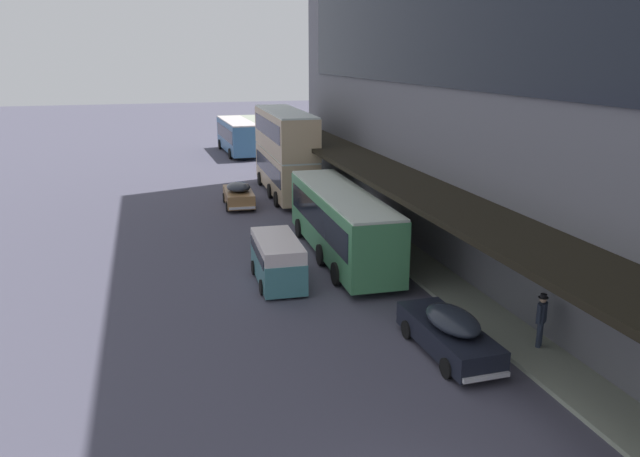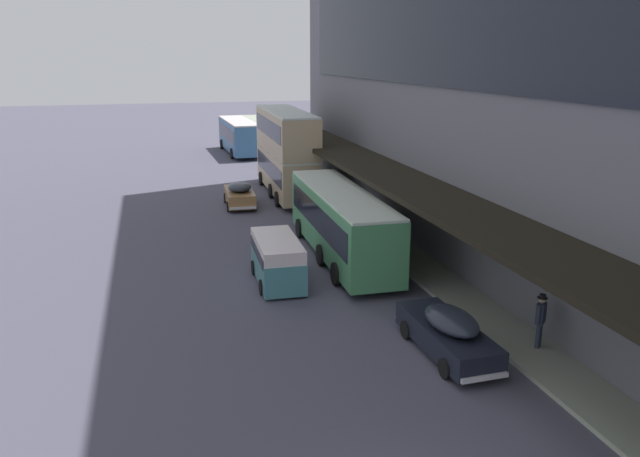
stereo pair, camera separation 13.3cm
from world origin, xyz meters
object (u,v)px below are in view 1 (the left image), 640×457
transit_bus_kerbside_rear (285,150)px  vw_van (277,257)px  pedestrian_at_kerb (541,318)px  sedan_trailing_mid (239,194)px  transit_bus_kerbside_front (341,220)px  transit_bus_kerbside_far (237,135)px  sedan_trailing_near (449,332)px

transit_bus_kerbside_rear → vw_van: 17.36m
transit_bus_kerbside_rear → pedestrian_at_kerb: size_ratio=5.88×
pedestrian_at_kerb → sedan_trailing_mid: bearing=106.2°
transit_bus_kerbside_front → transit_bus_kerbside_far: size_ratio=1.12×
pedestrian_at_kerb → transit_bus_kerbside_front: bearing=107.1°
transit_bus_kerbside_front → sedan_trailing_near: (0.40, -10.57, -1.09)m
transit_bus_kerbside_rear → sedan_trailing_mid: bearing=-144.6°
sedan_trailing_near → transit_bus_kerbside_far: bearing=90.7°
transit_bus_kerbside_rear → vw_van: (-4.04, -16.76, -2.04)m
sedan_trailing_near → pedestrian_at_kerb: 3.09m
transit_bus_kerbside_front → transit_bus_kerbside_far: 33.80m
transit_bus_kerbside_far → pedestrian_at_kerb: (3.54, -44.92, -0.68)m
transit_bus_kerbside_front → sedan_trailing_mid: size_ratio=2.66×
transit_bus_kerbside_front → pedestrian_at_kerb: size_ratio=6.20×
transit_bus_kerbside_rear → sedan_trailing_near: size_ratio=2.24×
transit_bus_kerbside_front → pedestrian_at_kerb: (3.42, -11.12, -0.70)m
transit_bus_kerbside_front → sedan_trailing_mid: transit_bus_kerbside_front is taller
transit_bus_kerbside_far → transit_bus_kerbside_front: bearing=-89.8°
transit_bus_kerbside_rear → pedestrian_at_kerb: 25.70m
sedan_trailing_mid → vw_van: size_ratio=0.94×
sedan_trailing_near → sedan_trailing_mid: size_ratio=1.13×
transit_bus_kerbside_far → sedan_trailing_near: transit_bus_kerbside_far is taller
sedan_trailing_mid → vw_van: 14.18m
vw_van → sedan_trailing_near: bearing=-63.7°
vw_van → transit_bus_kerbside_far: bearing=84.5°
transit_bus_kerbside_far → vw_van: 36.41m
sedan_trailing_mid → transit_bus_kerbside_far: bearing=82.0°
transit_bus_kerbside_front → transit_bus_kerbside_rear: (0.42, 14.33, 1.26)m
sedan_trailing_mid → vw_van: vw_van is taller
sedan_trailing_mid → sedan_trailing_near: bearing=-80.7°
sedan_trailing_near → pedestrian_at_kerb: size_ratio=2.63×
sedan_trailing_mid → pedestrian_at_kerb: pedestrian_at_kerb is taller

